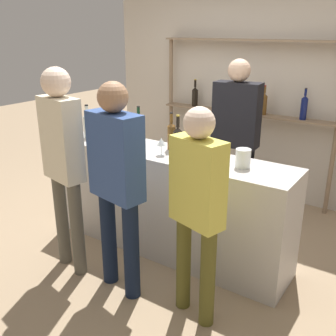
% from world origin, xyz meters
% --- Properties ---
extents(ground_plane, '(16.00, 16.00, 0.00)m').
position_xyz_m(ground_plane, '(0.00, 0.00, 0.00)').
color(ground_plane, '#9E8466').
extents(bar_counter, '(2.38, 0.54, 1.00)m').
position_xyz_m(bar_counter, '(0.00, 0.00, 0.50)').
color(bar_counter, '#B7B2AD').
rests_on(bar_counter, ground_plane).
extents(back_wall, '(3.98, 0.12, 2.80)m').
position_xyz_m(back_wall, '(0.00, 1.87, 1.40)').
color(back_wall, beige).
rests_on(back_wall, ground_plane).
extents(back_shelf, '(2.24, 0.18, 1.94)m').
position_xyz_m(back_shelf, '(-0.00, 1.69, 1.28)').
color(back_shelf, '#897056').
rests_on(back_shelf, ground_plane).
extents(counter_bottle_0, '(0.08, 0.08, 0.35)m').
position_xyz_m(counter_bottle_0, '(0.08, 0.04, 1.13)').
color(counter_bottle_0, black).
rests_on(counter_bottle_0, bar_counter).
extents(counter_bottle_1, '(0.07, 0.07, 0.35)m').
position_xyz_m(counter_bottle_1, '(-0.03, 0.10, 1.13)').
color(counter_bottle_1, brown).
rests_on(counter_bottle_1, bar_counter).
extents(counter_bottle_2, '(0.09, 0.09, 0.34)m').
position_xyz_m(counter_bottle_2, '(-0.96, -0.04, 1.14)').
color(counter_bottle_2, silver).
rests_on(counter_bottle_2, bar_counter).
extents(counter_bottle_3, '(0.08, 0.08, 0.35)m').
position_xyz_m(counter_bottle_3, '(-0.46, 0.16, 1.14)').
color(counter_bottle_3, black).
rests_on(counter_bottle_3, bar_counter).
extents(wine_glass, '(0.08, 0.08, 0.16)m').
position_xyz_m(wine_glass, '(-0.01, -0.10, 1.12)').
color(wine_glass, silver).
rests_on(wine_glass, bar_counter).
extents(cork_jar, '(0.12, 0.12, 0.15)m').
position_xyz_m(cork_jar, '(0.73, 0.01, 1.07)').
color(cork_jar, silver).
rests_on(cork_jar, bar_counter).
extents(server_behind_counter, '(0.50, 0.25, 1.77)m').
position_xyz_m(server_behind_counter, '(0.22, 0.96, 1.04)').
color(server_behind_counter, black).
rests_on(server_behind_counter, ground_plane).
extents(customer_center, '(0.48, 0.28, 1.72)m').
position_xyz_m(customer_center, '(0.02, -0.73, 1.01)').
color(customer_center, '#121C33').
rests_on(customer_center, ground_plane).
extents(customer_right, '(0.43, 0.27, 1.60)m').
position_xyz_m(customer_right, '(0.69, -0.67, 0.95)').
color(customer_right, brown).
rests_on(customer_right, ground_plane).
extents(customer_left, '(0.43, 0.25, 1.79)m').
position_xyz_m(customer_left, '(-0.55, -0.75, 1.08)').
color(customer_left, '#575347').
rests_on(customer_left, ground_plane).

